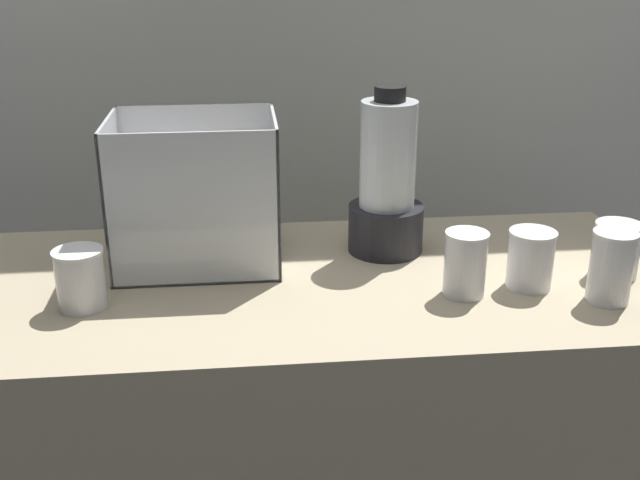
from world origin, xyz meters
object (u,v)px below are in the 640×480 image
object	(u,v)px
blender_pitcher	(387,188)
juice_cup_pomegranate_far_right	(616,252)
juice_cup_mango_far_left	(81,282)
juice_cup_mango_right	(611,272)
juice_cup_carrot_middle	(530,261)
juice_cup_carrot_left	(465,267)
carrot_display_bin	(197,218)

from	to	relation	value
blender_pitcher	juice_cup_pomegranate_far_right	size ratio (longest dim) A/B	3.24
juice_cup_mango_far_left	juice_cup_pomegranate_far_right	bearing A→B (deg)	1.93
juice_cup_pomegranate_far_right	juice_cup_mango_right	bearing A→B (deg)	-120.62
juice_cup_mango_right	juice_cup_pomegranate_far_right	bearing A→B (deg)	59.38
blender_pitcher	juice_cup_mango_right	distance (m)	0.47
juice_cup_carrot_middle	blender_pitcher	bearing A→B (deg)	138.52
juice_cup_carrot_middle	juice_cup_mango_right	bearing A→B (deg)	-31.25
juice_cup_carrot_middle	juice_cup_pomegranate_far_right	distance (m)	0.19
juice_cup_carrot_left	juice_cup_pomegranate_far_right	distance (m)	0.32
blender_pitcher	juice_cup_pomegranate_far_right	distance (m)	0.47
juice_cup_carrot_left	carrot_display_bin	bearing A→B (deg)	156.99
juice_cup_carrot_left	juice_cup_carrot_middle	size ratio (longest dim) A/B	1.10
juice_cup_pomegranate_far_right	blender_pitcher	bearing A→B (deg)	157.45
juice_cup_carrot_middle	juice_cup_mango_right	world-z (taller)	juice_cup_mango_right
juice_cup_mango_far_left	juice_cup_mango_right	xyz separation A→B (m)	(0.95, -0.07, 0.01)
juice_cup_pomegranate_far_right	juice_cup_carrot_middle	bearing A→B (deg)	-169.57
blender_pitcher	juice_cup_mango_right	world-z (taller)	blender_pitcher
juice_cup_carrot_left	juice_cup_carrot_middle	bearing A→B (deg)	8.88
blender_pitcher	juice_cup_carrot_middle	bearing A→B (deg)	-41.48
juice_cup_mango_right	juice_cup_pomegranate_far_right	xyz separation A→B (m)	(0.06, 0.11, -0.01)
carrot_display_bin	blender_pitcher	distance (m)	0.39
blender_pitcher	juice_cup_carrot_middle	xyz separation A→B (m)	(0.24, -0.21, -0.09)
blender_pitcher	juice_cup_carrot_middle	distance (m)	0.33
carrot_display_bin	juice_cup_pomegranate_far_right	world-z (taller)	carrot_display_bin
juice_cup_mango_far_left	juice_cup_carrot_middle	bearing A→B (deg)	-0.00
juice_cup_mango_far_left	juice_cup_carrot_middle	size ratio (longest dim) A/B	0.98
juice_cup_pomegranate_far_right	carrot_display_bin	bearing A→B (deg)	169.18
juice_cup_carrot_left	juice_cup_mango_right	size ratio (longest dim) A/B	0.92
juice_cup_carrot_middle	juice_cup_mango_right	size ratio (longest dim) A/B	0.84
blender_pitcher	juice_cup_pomegranate_far_right	xyz separation A→B (m)	(0.42, -0.18, -0.09)
juice_cup_mango_far_left	juice_cup_pomegranate_far_right	distance (m)	1.02
carrot_display_bin	blender_pitcher	size ratio (longest dim) A/B	0.93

